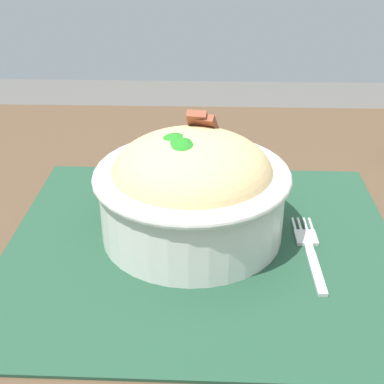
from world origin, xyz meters
The scene contains 4 objects.
table centered at (0.00, 0.00, 0.68)m, with size 1.13×0.81×0.74m.
placemat centered at (-0.03, -0.02, 0.75)m, with size 0.40×0.35×0.00m, color #1E422D.
bowl centered at (-0.04, 0.00, 0.80)m, with size 0.20×0.20×0.12m.
fork centered at (0.08, -0.03, 0.75)m, with size 0.02×0.13×0.00m.
Camera 1 is at (-0.02, -0.48, 1.06)m, focal length 50.57 mm.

